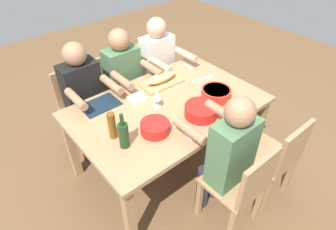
{
  "coord_description": "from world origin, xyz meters",
  "views": [
    {
      "loc": [
        -1.28,
        -1.52,
        2.22
      ],
      "look_at": [
        0.0,
        0.0,
        0.63
      ],
      "focal_mm": 30.65,
      "sensor_mm": 36.0,
      "label": 1
    }
  ],
  "objects_px": {
    "diner_near_center": "(227,152)",
    "wine_glass": "(157,96)",
    "chair_near_center": "(242,186)",
    "cutting_board": "(162,83)",
    "diner_far_right": "(160,64)",
    "serving_bowl_pasta": "(155,127)",
    "dining_table": "(168,112)",
    "chair_far_center": "(118,88)",
    "chair_far_left": "(80,104)",
    "bread_loaf": "(162,78)",
    "serving_bowl_salad": "(216,93)",
    "beer_bottle": "(112,126)",
    "chair_far_right": "(150,75)",
    "wine_bottle": "(124,135)",
    "diner_far_left": "(85,94)",
    "napkin_stack": "(137,99)",
    "serving_bowl_fruit": "(201,110)",
    "diner_far_center": "(125,78)",
    "chair_near_right": "(277,157)"
  },
  "relations": [
    {
      "from": "cutting_board",
      "to": "beer_bottle",
      "type": "distance_m",
      "value": 0.83
    },
    {
      "from": "diner_far_right",
      "to": "chair_near_right",
      "type": "bearing_deg",
      "value": -90.0
    },
    {
      "from": "serving_bowl_fruit",
      "to": "napkin_stack",
      "type": "xyz_separation_m",
      "value": [
        -0.27,
        0.52,
        -0.04
      ]
    },
    {
      "from": "cutting_board",
      "to": "chair_near_right",
      "type": "bearing_deg",
      "value": -76.76
    },
    {
      "from": "diner_near_center",
      "to": "beer_bottle",
      "type": "distance_m",
      "value": 0.86
    },
    {
      "from": "chair_far_right",
      "to": "diner_far_left",
      "type": "height_order",
      "value": "diner_far_left"
    },
    {
      "from": "serving_bowl_pasta",
      "to": "wine_bottle",
      "type": "xyz_separation_m",
      "value": [
        -0.26,
        0.02,
        0.06
      ]
    },
    {
      "from": "diner_far_center",
      "to": "chair_far_left",
      "type": "distance_m",
      "value": 0.53
    },
    {
      "from": "serving_bowl_fruit",
      "to": "cutting_board",
      "type": "relative_size",
      "value": 0.68
    },
    {
      "from": "chair_near_center",
      "to": "serving_bowl_fruit",
      "type": "height_order",
      "value": "chair_near_center"
    },
    {
      "from": "diner_far_right",
      "to": "serving_bowl_pasta",
      "type": "xyz_separation_m",
      "value": [
        -0.75,
        -0.87,
        0.09
      ]
    },
    {
      "from": "chair_near_center",
      "to": "wine_glass",
      "type": "distance_m",
      "value": 0.97
    },
    {
      "from": "diner_far_center",
      "to": "beer_bottle",
      "type": "bearing_deg",
      "value": -128.61
    },
    {
      "from": "diner_far_right",
      "to": "beer_bottle",
      "type": "xyz_separation_m",
      "value": [
        -1.02,
        -0.71,
        0.15
      ]
    },
    {
      "from": "bread_loaf",
      "to": "serving_bowl_salad",
      "type": "bearing_deg",
      "value": -67.24
    },
    {
      "from": "diner_near_center",
      "to": "wine_glass",
      "type": "relative_size",
      "value": 7.23
    },
    {
      "from": "serving_bowl_salad",
      "to": "serving_bowl_pasta",
      "type": "xyz_separation_m",
      "value": [
        -0.68,
        -0.0,
        -0.0
      ]
    },
    {
      "from": "dining_table",
      "to": "napkin_stack",
      "type": "xyz_separation_m",
      "value": [
        -0.16,
        0.24,
        0.09
      ]
    },
    {
      "from": "diner_far_center",
      "to": "serving_bowl_fruit",
      "type": "height_order",
      "value": "diner_far_center"
    },
    {
      "from": "cutting_board",
      "to": "wine_glass",
      "type": "xyz_separation_m",
      "value": [
        -0.26,
        -0.26,
        0.11
      ]
    },
    {
      "from": "dining_table",
      "to": "napkin_stack",
      "type": "bearing_deg",
      "value": 123.47
    },
    {
      "from": "chair_far_right",
      "to": "diner_far_right",
      "type": "height_order",
      "value": "diner_far_right"
    },
    {
      "from": "diner_near_center",
      "to": "chair_far_left",
      "type": "distance_m",
      "value": 1.61
    },
    {
      "from": "chair_far_right",
      "to": "serving_bowl_salad",
      "type": "bearing_deg",
      "value": -93.4
    },
    {
      "from": "diner_far_left",
      "to": "serving_bowl_fruit",
      "type": "xyz_separation_m",
      "value": [
        0.56,
        -0.96,
        0.1
      ]
    },
    {
      "from": "dining_table",
      "to": "serving_bowl_pasta",
      "type": "distance_m",
      "value": 0.38
    },
    {
      "from": "chair_far_center",
      "to": "diner_near_center",
      "type": "distance_m",
      "value": 1.54
    },
    {
      "from": "chair_far_center",
      "to": "serving_bowl_pasta",
      "type": "xyz_separation_m",
      "value": [
        -0.3,
        -1.06,
        0.31
      ]
    },
    {
      "from": "cutting_board",
      "to": "dining_table",
      "type": "bearing_deg",
      "value": -120.16
    },
    {
      "from": "serving_bowl_pasta",
      "to": "beer_bottle",
      "type": "distance_m",
      "value": 0.32
    },
    {
      "from": "dining_table",
      "to": "diner_far_center",
      "type": "bearing_deg",
      "value": 90.0
    },
    {
      "from": "diner_far_right",
      "to": "napkin_stack",
      "type": "distance_m",
      "value": 0.75
    },
    {
      "from": "chair_near_center",
      "to": "serving_bowl_salad",
      "type": "bearing_deg",
      "value": 59.58
    },
    {
      "from": "chair_far_left",
      "to": "serving_bowl_pasta",
      "type": "bearing_deg",
      "value": -81.83
    },
    {
      "from": "chair_far_center",
      "to": "napkin_stack",
      "type": "height_order",
      "value": "chair_far_center"
    },
    {
      "from": "chair_near_center",
      "to": "diner_near_center",
      "type": "bearing_deg",
      "value": 90.0
    },
    {
      "from": "chair_near_right",
      "to": "bread_loaf",
      "type": "bearing_deg",
      "value": 103.24
    },
    {
      "from": "wine_glass",
      "to": "chair_far_left",
      "type": "bearing_deg",
      "value": 113.91
    },
    {
      "from": "chair_far_right",
      "to": "chair_near_center",
      "type": "relative_size",
      "value": 1.0
    },
    {
      "from": "beer_bottle",
      "to": "chair_far_left",
      "type": "bearing_deg",
      "value": 82.32
    },
    {
      "from": "bread_loaf",
      "to": "wine_glass",
      "type": "height_order",
      "value": "wine_glass"
    },
    {
      "from": "cutting_board",
      "to": "napkin_stack",
      "type": "height_order",
      "value": "napkin_stack"
    },
    {
      "from": "chair_far_center",
      "to": "serving_bowl_pasta",
      "type": "height_order",
      "value": "chair_far_center"
    },
    {
      "from": "diner_far_center",
      "to": "serving_bowl_pasta",
      "type": "relative_size",
      "value": 5.33
    },
    {
      "from": "diner_near_center",
      "to": "cutting_board",
      "type": "xyz_separation_m",
      "value": [
        0.18,
        0.98,
        0.05
      ]
    },
    {
      "from": "diner_far_left",
      "to": "chair_far_center",
      "type": "bearing_deg",
      "value": 22.21
    },
    {
      "from": "chair_near_center",
      "to": "bread_loaf",
      "type": "distance_m",
      "value": 1.22
    },
    {
      "from": "serving_bowl_fruit",
      "to": "serving_bowl_pasta",
      "type": "height_order",
      "value": "serving_bowl_fruit"
    },
    {
      "from": "dining_table",
      "to": "chair_far_left",
      "type": "height_order",
      "value": "chair_far_left"
    },
    {
      "from": "chair_far_right",
      "to": "diner_far_left",
      "type": "bearing_deg",
      "value": -168.46
    }
  ]
}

